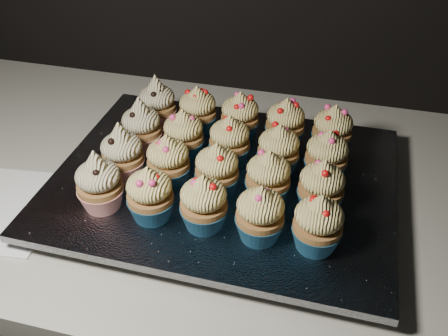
# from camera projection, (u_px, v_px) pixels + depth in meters

# --- Properties ---
(worktop) EXTENTS (2.44, 0.64, 0.04)m
(worktop) POSITION_uv_depth(u_px,v_px,m) (379.00, 214.00, 0.76)
(worktop) COLOR beige
(worktop) RESTS_ON cabinet
(baking_tray) EXTENTS (0.47, 0.36, 0.02)m
(baking_tray) POSITION_uv_depth(u_px,v_px,m) (224.00, 188.00, 0.76)
(baking_tray) COLOR black
(baking_tray) RESTS_ON worktop
(foil_lining) EXTENTS (0.51, 0.40, 0.01)m
(foil_lining) POSITION_uv_depth(u_px,v_px,m) (224.00, 180.00, 0.75)
(foil_lining) COLOR silver
(foil_lining) RESTS_ON baking_tray
(cupcake_0) EXTENTS (0.06, 0.06, 0.10)m
(cupcake_0) POSITION_uv_depth(u_px,v_px,m) (99.00, 183.00, 0.67)
(cupcake_0) COLOR red
(cupcake_0) RESTS_ON foil_lining
(cupcake_1) EXTENTS (0.06, 0.06, 0.08)m
(cupcake_1) POSITION_uv_depth(u_px,v_px,m) (150.00, 195.00, 0.65)
(cupcake_1) COLOR navy
(cupcake_1) RESTS_ON foil_lining
(cupcake_2) EXTENTS (0.06, 0.06, 0.08)m
(cupcake_2) POSITION_uv_depth(u_px,v_px,m) (204.00, 203.00, 0.64)
(cupcake_2) COLOR navy
(cupcake_2) RESTS_ON foil_lining
(cupcake_3) EXTENTS (0.06, 0.06, 0.08)m
(cupcake_3) POSITION_uv_depth(u_px,v_px,m) (260.00, 215.00, 0.62)
(cupcake_3) COLOR navy
(cupcake_3) RESTS_ON foil_lining
(cupcake_4) EXTENTS (0.06, 0.06, 0.08)m
(cupcake_4) POSITION_uv_depth(u_px,v_px,m) (318.00, 224.00, 0.61)
(cupcake_4) COLOR navy
(cupcake_4) RESTS_ON foil_lining
(cupcake_5) EXTENTS (0.06, 0.06, 0.10)m
(cupcake_5) POSITION_uv_depth(u_px,v_px,m) (122.00, 154.00, 0.72)
(cupcake_5) COLOR red
(cupcake_5) RESTS_ON foil_lining
(cupcake_6) EXTENTS (0.06, 0.06, 0.08)m
(cupcake_6) POSITION_uv_depth(u_px,v_px,m) (168.00, 162.00, 0.71)
(cupcake_6) COLOR navy
(cupcake_6) RESTS_ON foil_lining
(cupcake_7) EXTENTS (0.06, 0.06, 0.08)m
(cupcake_7) POSITION_uv_depth(u_px,v_px,m) (217.00, 170.00, 0.70)
(cupcake_7) COLOR navy
(cupcake_7) RESTS_ON foil_lining
(cupcake_8) EXTENTS (0.06, 0.06, 0.08)m
(cupcake_8) POSITION_uv_depth(u_px,v_px,m) (268.00, 178.00, 0.68)
(cupcake_8) COLOR navy
(cupcake_8) RESTS_ON foil_lining
(cupcake_9) EXTENTS (0.06, 0.06, 0.08)m
(cupcake_9) POSITION_uv_depth(u_px,v_px,m) (321.00, 188.00, 0.67)
(cupcake_9) COLOR navy
(cupcake_9) RESTS_ON foil_lining
(cupcake_10) EXTENTS (0.06, 0.06, 0.10)m
(cupcake_10) POSITION_uv_depth(u_px,v_px,m) (142.00, 127.00, 0.78)
(cupcake_10) COLOR red
(cupcake_10) RESTS_ON foil_lining
(cupcake_11) EXTENTS (0.06, 0.06, 0.08)m
(cupcake_11) POSITION_uv_depth(u_px,v_px,m) (184.00, 135.00, 0.77)
(cupcake_11) COLOR navy
(cupcake_11) RESTS_ON foil_lining
(cupcake_12) EXTENTS (0.06, 0.06, 0.08)m
(cupcake_12) POSITION_uv_depth(u_px,v_px,m) (229.00, 141.00, 0.75)
(cupcake_12) COLOR navy
(cupcake_12) RESTS_ON foil_lining
(cupcake_13) EXTENTS (0.06, 0.06, 0.08)m
(cupcake_13) POSITION_uv_depth(u_px,v_px,m) (278.00, 151.00, 0.73)
(cupcake_13) COLOR navy
(cupcake_13) RESTS_ON foil_lining
(cupcake_14) EXTENTS (0.06, 0.06, 0.08)m
(cupcake_14) POSITION_uv_depth(u_px,v_px,m) (326.00, 157.00, 0.72)
(cupcake_14) COLOR navy
(cupcake_14) RESTS_ON foil_lining
(cupcake_15) EXTENTS (0.06, 0.06, 0.10)m
(cupcake_15) POSITION_uv_depth(u_px,v_px,m) (157.00, 104.00, 0.84)
(cupcake_15) COLOR red
(cupcake_15) RESTS_ON foil_lining
(cupcake_16) EXTENTS (0.06, 0.06, 0.08)m
(cupcake_16) POSITION_uv_depth(u_px,v_px,m) (198.00, 111.00, 0.82)
(cupcake_16) COLOR navy
(cupcake_16) RESTS_ON foil_lining
(cupcake_17) EXTENTS (0.06, 0.06, 0.08)m
(cupcake_17) POSITION_uv_depth(u_px,v_px,m) (240.00, 117.00, 0.81)
(cupcake_17) COLOR navy
(cupcake_17) RESTS_ON foil_lining
(cupcake_18) EXTENTS (0.06, 0.06, 0.08)m
(cupcake_18) POSITION_uv_depth(u_px,v_px,m) (285.00, 124.00, 0.79)
(cupcake_18) COLOR navy
(cupcake_18) RESTS_ON foil_lining
(cupcake_19) EXTENTS (0.06, 0.06, 0.08)m
(cupcake_19) POSITION_uv_depth(u_px,v_px,m) (332.00, 131.00, 0.78)
(cupcake_19) COLOR navy
(cupcake_19) RESTS_ON foil_lining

